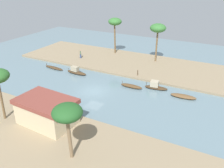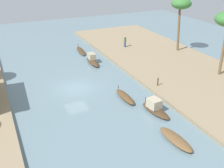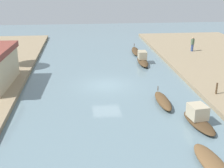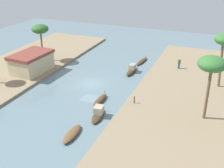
# 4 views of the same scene
# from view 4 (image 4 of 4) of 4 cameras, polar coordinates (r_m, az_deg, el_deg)

# --- Properties ---
(river_water) EXTENTS (73.32, 73.32, 0.00)m
(river_water) POSITION_cam_4_polar(r_m,az_deg,el_deg) (42.12, -4.62, 0.11)
(river_water) COLOR slate
(river_water) RESTS_ON ground
(riverbank_left) EXTENTS (45.61, 13.38, 0.36)m
(riverbank_left) POSITION_cam_4_polar(r_m,az_deg,el_deg) (38.40, 14.25, -2.90)
(riverbank_left) COLOR #937F60
(riverbank_left) RESTS_ON ground
(riverbank_right) EXTENTS (45.61, 13.38, 0.36)m
(riverbank_right) POSITION_cam_4_polar(r_m,az_deg,el_deg) (49.44, -19.18, 2.82)
(riverbank_right) COLOR #937F60
(riverbank_right) RESTS_ON ground
(sampan_foreground) EXTENTS (3.77, 1.34, 0.48)m
(sampan_foreground) POSITION_cam_4_polar(r_m,az_deg,el_deg) (30.51, -8.13, -10.01)
(sampan_foreground) COLOR brown
(sampan_foreground) RESTS_ON river_water
(sampan_with_tall_canopy) EXTENTS (3.63, 0.90, 0.87)m
(sampan_with_tall_canopy) POSITION_cam_4_polar(r_m,az_deg,el_deg) (36.74, -2.44, -3.24)
(sampan_with_tall_canopy) COLOR brown
(sampan_with_tall_canopy) RESTS_ON river_water
(sampan_open_hull) EXTENTS (4.11, 1.15, 1.36)m
(sampan_open_hull) POSITION_cam_4_polar(r_m,az_deg,el_deg) (45.88, 4.07, 2.90)
(sampan_open_hull) COLOR #47331E
(sampan_open_hull) RESTS_ON river_water
(sampan_upstream_small) EXTENTS (4.52, 1.28, 0.75)m
(sampan_upstream_small) POSITION_cam_4_polar(r_m,az_deg,el_deg) (50.63, 6.10, 4.62)
(sampan_upstream_small) COLOR #47331E
(sampan_upstream_small) RESTS_ON river_water
(sampan_near_left_bank) EXTENTS (3.69, 1.58, 1.32)m
(sampan_near_left_bank) POSITION_cam_4_polar(r_m,az_deg,el_deg) (33.36, -2.78, -5.98)
(sampan_near_left_bank) COLOR #47331E
(sampan_near_left_bank) RESTS_ON river_water
(person_on_near_bank) EXTENTS (0.43, 0.47, 1.75)m
(person_on_near_bank) POSITION_cam_4_polar(r_m,az_deg,el_deg) (47.61, 13.49, 4.02)
(person_on_near_bank) COLOR #33477A
(person_on_near_bank) RESTS_ON riverbank_left
(mooring_post) EXTENTS (0.14, 0.14, 0.91)m
(mooring_post) POSITION_cam_4_polar(r_m,az_deg,el_deg) (35.70, 4.56, -3.21)
(mooring_post) COLOR #4C3823
(mooring_post) RESTS_ON riverbank_left
(palm_tree_left_near) EXTENTS (3.09, 3.09, 7.52)m
(palm_tree_left_near) POSITION_cam_4_polar(r_m,az_deg,el_deg) (31.62, 19.69, 3.63)
(palm_tree_left_near) COLOR brown
(palm_tree_left_near) RESTS_ON riverbank_left
(palm_tree_right_tall) EXTENTS (2.90, 2.90, 6.40)m
(palm_tree_right_tall) POSITION_cam_4_polar(r_m,az_deg,el_deg) (50.54, -14.43, 10.69)
(palm_tree_right_tall) COLOR brown
(palm_tree_right_tall) RESTS_ON riverbank_right
(riverside_building) EXTENTS (6.98, 4.74, 3.13)m
(riverside_building) POSITION_cam_4_polar(r_m,az_deg,el_deg) (46.62, -16.03, 4.28)
(riverside_building) COLOR beige
(riverside_building) RESTS_ON riverbank_right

